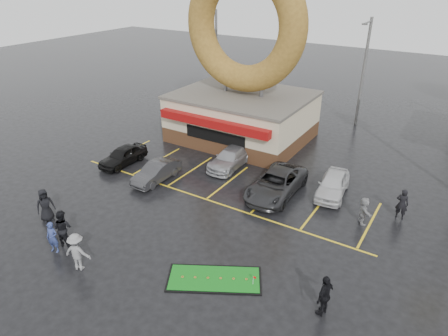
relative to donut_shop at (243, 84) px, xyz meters
The scene contains 18 objects.
ground 14.04m from the donut_shop, 76.98° to the right, with size 120.00×120.00×0.00m, color black.
donut_shop is the anchor object (origin of this frame).
streetlight_left 9.87m from the donut_shop, 135.22° to the left, with size 0.40×2.21×9.00m.
streetlight_mid 10.59m from the donut_shop, 48.62° to the left, with size 0.40×2.21×9.00m.
car_black 10.54m from the donut_shop, 118.42° to the right, with size 1.52×3.78×1.29m, color black.
car_dgrey 10.12m from the donut_shop, 96.53° to the right, with size 1.30×3.73×1.23m, color #2C2C2E.
car_silver 6.56m from the donut_shop, 68.90° to the right, with size 1.77×4.35×1.26m, color #9A9B9F.
car_grey 9.96m from the donut_shop, 47.28° to the right, with size 2.44×5.29×1.47m, color #2A2A2D.
car_white 11.11m from the donut_shop, 28.42° to the right, with size 1.60×3.98×1.35m, color silver.
person_blue 17.91m from the donut_shop, 91.63° to the right, with size 0.60×0.39×1.64m, color navy.
person_blackjkt 17.27m from the donut_shop, 91.63° to the right, with size 0.96×0.75×1.98m, color black.
person_hoodie 18.15m from the donut_shop, 85.01° to the right, with size 1.21×0.70×1.88m, color gray.
person_bystander 16.67m from the donut_shop, 101.04° to the right, with size 0.93×0.61×1.91m, color black.
person_cameraman 19.03m from the donut_shop, 50.28° to the right, with size 1.10×0.46×1.87m, color black.
person_walker_near 14.08m from the donut_shop, 31.57° to the right, with size 1.46×0.47×1.57m, color gray.
person_walker_far 14.74m from the donut_shop, 22.63° to the right, with size 0.66×0.43×1.80m, color black.
dumpster 7.67m from the donut_shop, behind, with size 1.80×1.20×1.30m, color #184022.
putting_green 17.27m from the donut_shop, 64.45° to the right, with size 4.53×3.61×0.53m.
Camera 1 is at (11.82, -13.44, 12.41)m, focal length 32.00 mm.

